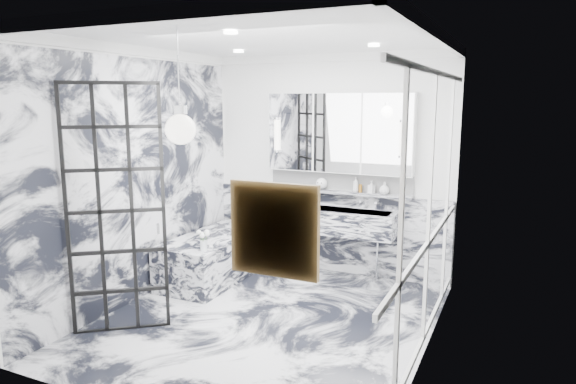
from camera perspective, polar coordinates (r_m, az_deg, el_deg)
The scene contains 25 objects.
floor at distance 5.44m, azimuth -2.42°, elevation -14.02°, with size 3.60×3.60×0.00m, color silver.
ceiling at distance 4.99m, azimuth -2.67°, elevation 16.74°, with size 3.60×3.60×0.00m, color white.
wall_back at distance 6.66m, azimuth 4.60°, elevation 3.01°, with size 3.60×3.60×0.00m, color white.
wall_front at distance 3.56m, azimuth -16.00°, elevation -3.70°, with size 3.60×3.60×0.00m, color white.
wall_left at distance 5.93m, azimuth -16.41°, elevation 1.73°, with size 3.60×3.60×0.00m, color white.
wall_right at distance 4.53m, azimuth 15.73°, elevation -0.75°, with size 3.60×3.60×0.00m, color white.
marble_clad_back at distance 6.81m, azimuth 4.42°, elevation -4.34°, with size 3.18×0.05×1.05m, color silver.
marble_clad_left at distance 5.93m, azimuth -16.27°, elevation 1.15°, with size 0.02×3.56×2.68m, color silver.
panel_molding at distance 4.56m, azimuth 15.42°, elevation -1.96°, with size 0.03×3.40×2.30m, color white.
soap_bottle_a at distance 6.49m, azimuth 7.53°, elevation 0.83°, with size 0.07×0.07×0.19m, color #8C5919.
soap_bottle_b at distance 6.43m, azimuth 9.27°, elevation 0.56°, with size 0.07×0.07×0.16m, color #4C4C51.
soap_bottle_c at distance 6.39m, azimuth 10.67°, elevation 0.44°, with size 0.12×0.12×0.15m, color silver.
face_pot at distance 6.64m, azimuth 3.75°, elevation 0.94°, with size 0.15×0.15×0.15m, color white.
amber_bottle at distance 6.48m, azimuth 8.05°, elevation 0.41°, with size 0.04×0.04×0.10m, color #8C5919.
flower_vase at distance 5.89m, azimuth -9.35°, elevation -5.91°, with size 0.08×0.08×0.12m, color silver.
crittall_door at distance 5.13m, azimuth -18.58°, elevation -2.03°, with size 0.88×0.04×2.38m, color black, non-canonical shape.
artwork at distance 3.05m, azimuth -1.56°, elevation -4.21°, with size 0.47×0.05×0.47m, color orange.
pendant_light at distance 3.80m, azimuth -11.87°, elevation 6.82°, with size 0.22×0.22×0.22m, color white.
trough_sink at distance 6.51m, azimuth 5.01°, elevation -3.17°, with size 1.60×0.45×0.30m, color silver.
ledge at distance 6.59m, azimuth 5.54°, elevation 0.01°, with size 1.90×0.14×0.04m, color silver.
subway_tile at distance 6.62m, azimuth 5.74°, elevation 1.25°, with size 1.90×0.03×0.23m, color white.
mirror_cabinet at distance 6.50m, azimuth 5.67°, elevation 6.53°, with size 1.90×0.16×1.00m, color white.
sconce_left at distance 6.73m, azimuth -1.25°, elevation 6.37°, with size 0.07×0.07×0.40m, color white.
sconce_right at distance 6.19m, azimuth 12.59°, elevation 5.79°, with size 0.07×0.07×0.40m, color white.
bathtub at distance 6.62m, azimuth -7.98°, elevation -7.07°, with size 0.75×1.65×0.55m, color silver.
Camera 1 is at (2.29, -4.40, 2.23)m, focal length 32.00 mm.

